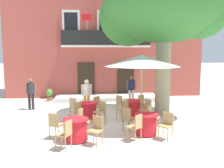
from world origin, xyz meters
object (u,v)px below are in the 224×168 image
(cafe_chair_near_tree_1, at_px, (152,116))
(cafe_chair_front_1, at_px, (143,103))
(cafe_chair_near_tree_3, at_px, (136,126))
(cafe_chair_middle_1, at_px, (74,106))
(cafe_chair_front_3, at_px, (123,108))
(cafe_chair_middle_3, at_px, (101,110))
(cafe_chair_far_side_2, at_px, (96,128))
(cafe_umbrella, at_px, (142,61))
(pedestrian_mid_plaza, at_px, (87,93))
(ground_planter_left, at_px, (49,94))
(cafe_chair_near_tree_2, at_px, (128,117))
(cafe_chair_far_side_3, at_px, (83,120))
(cafe_table_front, at_px, (133,108))
(cafe_chair_front_2, at_px, (121,103))
(cafe_table_middle, at_px, (88,111))
(cafe_table_near_tree, at_px, (146,124))
(pedestrian_by_tree, at_px, (131,89))
(cafe_chair_near_tree_0, at_px, (167,124))
(plane_tree, at_px, (163,9))
(cafe_chair_front_0, at_px, (146,108))
(ground_planter_right, at_px, (162,93))
(cafe_chair_middle_2, at_px, (76,111))
(cafe_chair_far_side_1, at_px, (65,133))
(cafe_chair_middle_0, at_px, (98,105))
(pedestrian_near_entrance, at_px, (31,92))
(cafe_chair_far_side_0, at_px, (55,124))

(cafe_chair_near_tree_1, relative_size, cafe_chair_front_1, 1.00)
(cafe_chair_near_tree_3, bearing_deg, cafe_chair_middle_1, 124.57)
(cafe_chair_front_3, bearing_deg, cafe_chair_middle_3, -166.20)
(cafe_chair_front_1, height_order, cafe_chair_far_side_2, same)
(cafe_umbrella, bearing_deg, cafe_chair_far_side_2, -136.83)
(cafe_chair_middle_1, height_order, cafe_chair_front_1, same)
(pedestrian_mid_plaza, bearing_deg, cafe_umbrella, -52.51)
(cafe_chair_front_3, height_order, ground_planter_left, cafe_chair_front_3)
(cafe_chair_near_tree_2, xyz_separation_m, cafe_chair_far_side_3, (-1.68, -0.17, 0.00))
(cafe_chair_middle_3, relative_size, cafe_table_front, 1.05)
(cafe_chair_front_1, height_order, cafe_chair_front_2, same)
(cafe_chair_front_1, xyz_separation_m, cafe_umbrella, (-0.51, -2.04, 2.08))
(cafe_table_middle, height_order, cafe_chair_front_2, cafe_chair_front_2)
(cafe_table_near_tree, bearing_deg, pedestrian_by_tree, 86.65)
(cafe_chair_near_tree_0, xyz_separation_m, cafe_table_front, (-0.63, 2.95, -0.14))
(plane_tree, bearing_deg, cafe_chair_near_tree_0, -102.33)
(cafe_table_middle, distance_m, cafe_chair_front_0, 2.56)
(cafe_chair_far_side_3, bearing_deg, ground_planter_right, 52.24)
(cafe_chair_middle_2, distance_m, cafe_chair_far_side_1, 2.75)
(cafe_chair_middle_0, relative_size, pedestrian_near_entrance, 0.56)
(plane_tree, height_order, cafe_chair_far_side_3, plane_tree)
(cafe_chair_far_side_2, bearing_deg, pedestrian_by_tree, 69.66)
(cafe_chair_middle_3, relative_size, pedestrian_by_tree, 0.55)
(cafe_chair_far_side_2, distance_m, cafe_chair_far_side_3, 1.16)
(cafe_chair_middle_3, height_order, ground_planter_right, cafe_chair_middle_3)
(cafe_chair_far_side_3, relative_size, pedestrian_by_tree, 0.55)
(cafe_chair_near_tree_3, xyz_separation_m, cafe_chair_front_2, (-0.05, 3.63, 0.00))
(cafe_table_front, xyz_separation_m, cafe_chair_front_1, (0.56, 0.51, 0.14))
(pedestrian_mid_plaza, bearing_deg, cafe_chair_front_3, -49.07)
(cafe_table_near_tree, bearing_deg, cafe_chair_front_0, 76.94)
(cafe_chair_middle_2, xyz_separation_m, cafe_table_front, (2.54, 0.85, -0.14))
(ground_planter_left, relative_size, pedestrian_mid_plaza, 0.47)
(cafe_chair_near_tree_0, distance_m, cafe_chair_middle_2, 3.81)
(cafe_chair_far_side_2, xyz_separation_m, pedestrian_near_entrance, (-3.24, 5.13, 0.38))
(cafe_chair_near_tree_2, xyz_separation_m, cafe_chair_near_tree_3, (0.09, -1.07, 0.00))
(pedestrian_by_tree, bearing_deg, pedestrian_mid_plaza, -156.11)
(plane_tree, bearing_deg, pedestrian_by_tree, 113.71)
(cafe_chair_middle_1, bearing_deg, cafe_chair_front_2, 10.57)
(pedestrian_near_entrance, xyz_separation_m, pedestrian_mid_plaza, (2.87, -0.61, -0.01))
(cafe_chair_far_side_2, height_order, pedestrian_mid_plaza, pedestrian_mid_plaza)
(cafe_chair_far_side_0, bearing_deg, cafe_chair_near_tree_0, -5.33)
(cafe_chair_near_tree_0, bearing_deg, cafe_chair_far_side_0, 174.67)
(cafe_chair_front_2, bearing_deg, cafe_chair_near_tree_2, -90.74)
(cafe_table_near_tree, distance_m, cafe_chair_front_0, 1.96)
(cafe_table_middle, distance_m, cafe_chair_middle_0, 0.77)
(plane_tree, relative_size, cafe_chair_middle_3, 7.32)
(cafe_chair_near_tree_2, height_order, pedestrian_near_entrance, pedestrian_near_entrance)
(pedestrian_near_entrance, bearing_deg, cafe_chair_front_2, -16.51)
(cafe_chair_near_tree_2, relative_size, cafe_chair_far_side_2, 1.00)
(pedestrian_by_tree, bearing_deg, cafe_chair_middle_3, -120.02)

